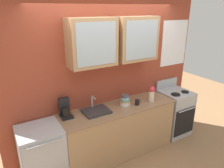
# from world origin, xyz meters

# --- Properties ---
(ground_plane) EXTENTS (10.00, 10.00, 0.00)m
(ground_plane) POSITION_xyz_m (0.00, 0.00, 0.00)
(ground_plane) COLOR #936B47
(back_wall_unit) EXTENTS (3.60, 0.43, 2.70)m
(back_wall_unit) POSITION_xyz_m (0.01, 0.29, 1.51)
(back_wall_unit) COLOR #993D28
(back_wall_unit) RESTS_ON ground_plane
(counter) EXTENTS (2.00, 0.60, 0.90)m
(counter) POSITION_xyz_m (0.00, 0.00, 0.45)
(counter) COLOR #A87F56
(counter) RESTS_ON ground_plane
(stove_range) EXTENTS (0.56, 0.62, 1.08)m
(stove_range) POSITION_xyz_m (1.32, -0.00, 0.46)
(stove_range) COLOR #ADAFB5
(stove_range) RESTS_ON ground_plane
(sink_faucet) EXTENTS (0.41, 0.34, 0.23)m
(sink_faucet) POSITION_xyz_m (-0.40, 0.04, 0.92)
(sink_faucet) COLOR #2D2D30
(sink_faucet) RESTS_ON counter
(bowl_stack) EXTENTS (0.17, 0.17, 0.18)m
(bowl_stack) POSITION_xyz_m (0.14, 0.02, 0.98)
(bowl_stack) COLOR white
(bowl_stack) RESTS_ON counter
(vase) EXTENTS (0.10, 0.10, 0.27)m
(vase) POSITION_xyz_m (0.62, -0.09, 1.04)
(vase) COLOR beige
(vase) RESTS_ON counter
(cup_near_sink) EXTENTS (0.11, 0.07, 0.09)m
(cup_near_sink) POSITION_xyz_m (0.31, -0.08, 0.95)
(cup_near_sink) COLOR black
(cup_near_sink) RESTS_ON counter
(dishwasher) EXTENTS (0.60, 0.58, 0.90)m
(dishwasher) POSITION_xyz_m (-1.29, -0.00, 0.45)
(dishwasher) COLOR #ADAFB5
(dishwasher) RESTS_ON ground_plane
(coffee_maker) EXTENTS (0.17, 0.20, 0.29)m
(coffee_maker) POSITION_xyz_m (-0.86, 0.15, 1.01)
(coffee_maker) COLOR black
(coffee_maker) RESTS_ON counter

